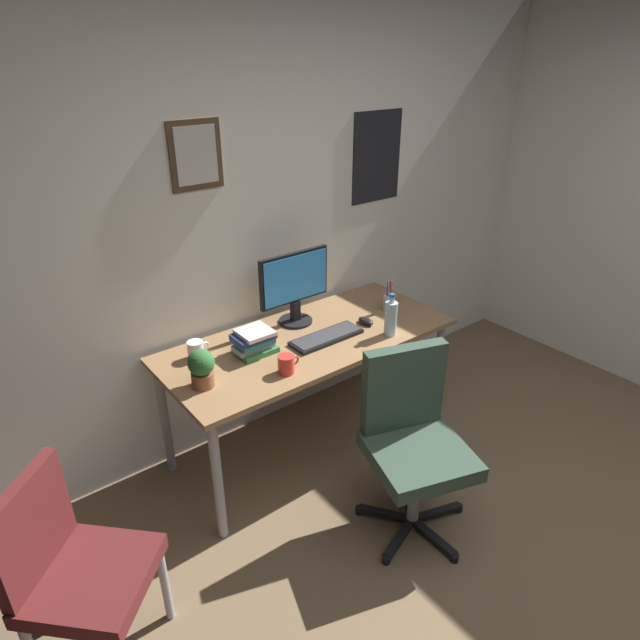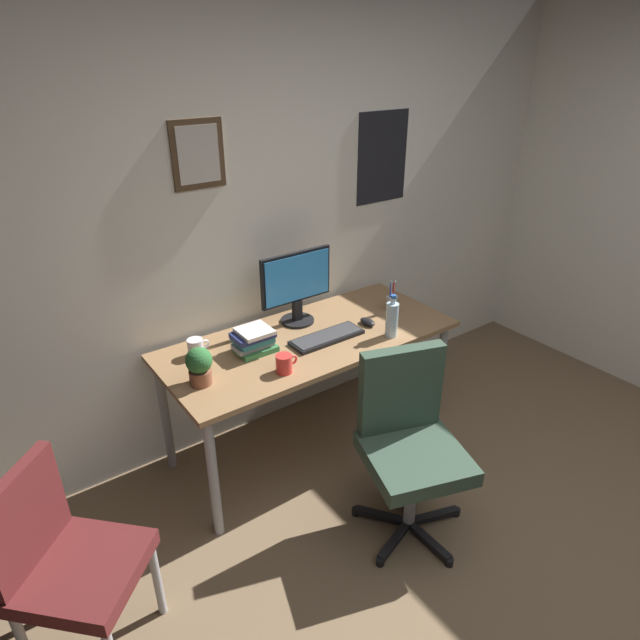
% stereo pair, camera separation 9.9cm
% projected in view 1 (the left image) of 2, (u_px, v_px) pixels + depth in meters
% --- Properties ---
extents(ground_plane, '(5.28, 5.28, 0.00)m').
position_uv_depth(ground_plane, '(586.00, 631.00, 2.32)').
color(ground_plane, brown).
extents(wall_back, '(4.40, 0.10, 2.60)m').
position_uv_depth(wall_back, '(287.00, 218.00, 3.24)').
color(wall_back, silver).
rests_on(wall_back, ground_plane).
extents(desk, '(1.68, 0.73, 0.75)m').
position_uv_depth(desk, '(309.00, 349.00, 3.12)').
color(desk, '#936D47').
rests_on(desk, ground_plane).
extents(office_chair, '(0.58, 0.60, 0.95)m').
position_uv_depth(office_chair, '(412.00, 434.00, 2.66)').
color(office_chair, '#334738').
rests_on(office_chair, ground_plane).
extents(side_chair, '(0.59, 0.59, 0.88)m').
position_uv_depth(side_chair, '(72.00, 565.00, 2.02)').
color(side_chair, '#591E1E').
rests_on(side_chair, ground_plane).
extents(monitor, '(0.46, 0.20, 0.43)m').
position_uv_depth(monitor, '(295.00, 285.00, 3.15)').
color(monitor, black).
rests_on(monitor, desk).
extents(keyboard, '(0.43, 0.15, 0.03)m').
position_uv_depth(keyboard, '(326.00, 337.00, 3.06)').
color(keyboard, black).
rests_on(keyboard, desk).
extents(computer_mouse, '(0.06, 0.11, 0.04)m').
position_uv_depth(computer_mouse, '(366.00, 321.00, 3.22)').
color(computer_mouse, black).
rests_on(computer_mouse, desk).
extents(water_bottle, '(0.07, 0.07, 0.25)m').
position_uv_depth(water_bottle, '(391.00, 318.00, 3.07)').
color(water_bottle, silver).
rests_on(water_bottle, desk).
extents(coffee_mug_near, '(0.12, 0.08, 0.10)m').
position_uv_depth(coffee_mug_near, '(196.00, 350.00, 2.86)').
color(coffee_mug_near, white).
rests_on(coffee_mug_near, desk).
extents(coffee_mug_far, '(0.12, 0.08, 0.10)m').
position_uv_depth(coffee_mug_far, '(286.00, 364.00, 2.73)').
color(coffee_mug_far, red).
rests_on(coffee_mug_far, desk).
extents(potted_plant, '(0.13, 0.13, 0.19)m').
position_uv_depth(potted_plant, '(201.00, 367.00, 2.60)').
color(potted_plant, brown).
rests_on(potted_plant, desk).
extents(pen_cup, '(0.07, 0.07, 0.20)m').
position_uv_depth(pen_cup, '(389.00, 302.00, 3.38)').
color(pen_cup, '#9EA0A5').
rests_on(pen_cup, desk).
extents(book_stack_left, '(0.22, 0.18, 0.14)m').
position_uv_depth(book_stack_left, '(254.00, 341.00, 2.90)').
color(book_stack_left, '#33723F').
rests_on(book_stack_left, desk).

